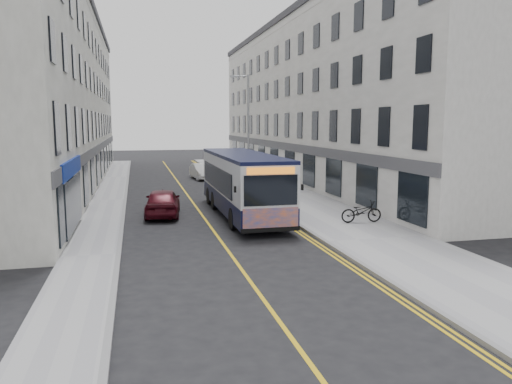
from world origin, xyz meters
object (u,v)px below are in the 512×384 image
city_bus (243,182)px  pedestrian_near (266,181)px  car_maroon (163,202)px  pedestrian_far (258,173)px  car_white (202,171)px  bicycle (361,212)px  streetlamp (247,129)px

city_bus → pedestrian_near: bearing=65.7°
city_bus → pedestrian_near: city_bus is taller
city_bus → car_maroon: bearing=167.9°
pedestrian_far → car_white: (-3.55, 5.77, -0.32)m
city_bus → car_maroon: size_ratio=2.60×
bicycle → pedestrian_far: (-1.28, 15.18, 0.34)m
pedestrian_near → car_white: pedestrian_near is taller
streetlamp → pedestrian_far: 4.87m
car_white → pedestrian_near: bearing=-80.1°
car_maroon → pedestrian_far: bearing=-119.9°
city_bus → pedestrian_far: size_ratio=6.48×
bicycle → car_maroon: bearing=66.9°
car_maroon → car_white: bearing=-98.3°
bicycle → pedestrian_near: pedestrian_near is taller
bicycle → car_white: 21.51m
streetlamp → pedestrian_near: streetlamp is taller
streetlamp → car_maroon: bearing=-129.3°
streetlamp → car_white: (-2.01, 8.90, -3.73)m
pedestrian_far → car_white: size_ratio=0.43×
bicycle → pedestrian_far: size_ratio=1.15×
city_bus → car_white: 17.34m
pedestrian_far → car_white: pedestrian_far is taller
pedestrian_far → pedestrian_near: bearing=-119.3°
city_bus → car_white: bearing=89.6°
city_bus → pedestrian_near: 7.51m
bicycle → car_maroon: size_ratio=0.46×
city_bus → bicycle: 6.25m
city_bus → bicycle: (4.95, -3.65, -1.13)m
streetlamp → bicycle: size_ratio=4.07×
pedestrian_near → car_maroon: (-7.11, -5.93, -0.20)m
pedestrian_near → car_maroon: pedestrian_near is taller
pedestrian_far → bicycle: bearing=-107.2°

